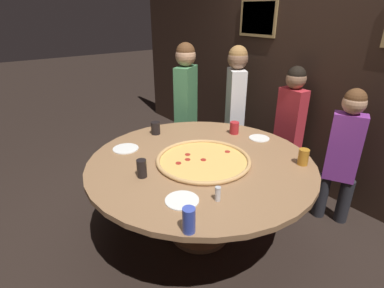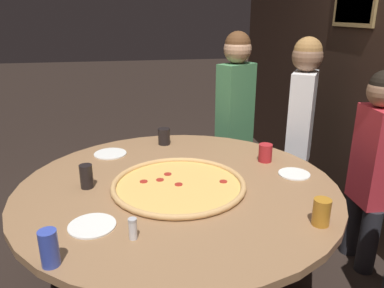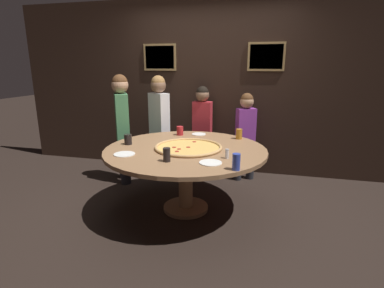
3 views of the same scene
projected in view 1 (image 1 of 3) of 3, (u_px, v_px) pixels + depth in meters
ground_plane at (200, 233)px, 2.69m from camera, size 24.00×24.00×0.00m
back_wall at (318, 68)px, 2.98m from camera, size 6.40×0.08×2.60m
dining_table at (201, 172)px, 2.43m from camera, size 1.79×1.79×0.74m
giant_pizza at (203, 160)px, 2.36m from camera, size 0.75×0.75×0.03m
drink_cup_beside_pizza at (142, 168)px, 2.12m from camera, size 0.07×0.07×0.13m
drink_cup_front_edge at (189, 220)px, 1.59m from camera, size 0.07×0.07×0.15m
drink_cup_by_shaker at (234, 128)px, 2.87m from camera, size 0.09×0.09×0.12m
drink_cup_near_left at (156, 128)px, 2.86m from camera, size 0.09×0.09×0.12m
drink_cup_far_right at (303, 157)px, 2.29m from camera, size 0.08×0.08×0.13m
white_plate_right_side at (126, 149)px, 2.57m from camera, size 0.22×0.22×0.01m
white_plate_beside_cup at (182, 200)px, 1.87m from camera, size 0.22×0.22×0.01m
white_plate_near_front at (259, 138)px, 2.78m from camera, size 0.19×0.19×0.01m
condiment_shaker at (218, 194)px, 1.86m from camera, size 0.04×0.04×0.10m
diner_centre_back at (344, 150)px, 2.60m from camera, size 0.33×0.25×1.26m
diner_side_right at (235, 104)px, 3.44m from camera, size 0.38×0.32×1.49m
diner_side_left at (186, 101)px, 3.49m from camera, size 0.31×0.39×1.52m
diner_far_right at (290, 122)px, 3.14m from camera, size 0.34×0.20×1.34m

